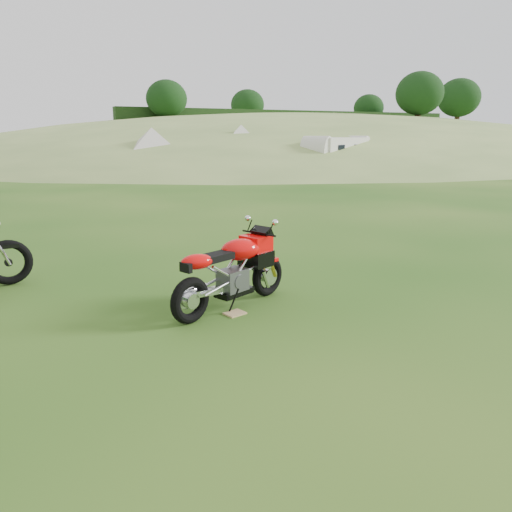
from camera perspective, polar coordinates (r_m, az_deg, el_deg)
name	(u,v)px	position (r m, az deg, el deg)	size (l,w,h in m)	color
ground	(251,342)	(5.28, -0.57, -9.84)	(120.00, 120.00, 0.00)	#18490F
hillside	(299,155)	(51.50, 4.90, 11.45)	(80.00, 64.00, 8.00)	olive
hedgerow	(299,155)	(51.50, 4.90, 11.45)	(36.00, 1.20, 8.60)	black
sport_motorcycle	(231,266)	(6.11, -2.82, -1.15)	(1.80, 0.45, 1.08)	red
plywood_board	(235,313)	(6.06, -2.44, -6.56)	(0.24, 0.19, 0.02)	tan
tent_mid	(152,150)	(27.51, -11.75, 11.76)	(2.89, 2.89, 2.50)	beige
tent_right	(241,148)	(29.02, -1.69, 12.24)	(3.01, 3.01, 2.61)	silver
caravan	(336,156)	(27.21, 9.15, 11.27)	(4.16, 1.86, 1.95)	silver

